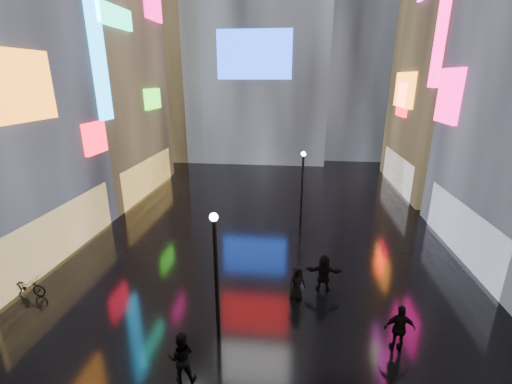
# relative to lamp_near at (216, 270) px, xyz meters

# --- Properties ---
(ground) EXTENTS (140.00, 140.00, 0.00)m
(ground) POSITION_rel_lamp_near_xyz_m (1.13, 11.05, -2.94)
(ground) COLOR black
(ground) RESTS_ON ground
(building_left_far) EXTENTS (10.28, 12.00, 22.00)m
(building_left_far) POSITION_rel_lamp_near_xyz_m (-14.85, 17.05, 8.04)
(building_left_far) COLOR black
(building_left_far) RESTS_ON ground
(building_right_far) EXTENTS (10.28, 12.00, 28.00)m
(building_right_far) POSITION_rel_lamp_near_xyz_m (17.10, 21.04, 11.03)
(building_right_far) COLOR black
(building_right_far) RESTS_ON ground
(tower_flank_right) EXTENTS (12.00, 12.00, 34.00)m
(tower_flank_right) POSITION_rel_lamp_near_xyz_m (10.13, 37.05, 14.06)
(tower_flank_right) COLOR black
(tower_flank_right) RESTS_ON ground
(tower_flank_left) EXTENTS (10.00, 10.00, 26.00)m
(tower_flank_left) POSITION_rel_lamp_near_xyz_m (-12.87, 33.05, 10.06)
(tower_flank_left) COLOR black
(tower_flank_left) RESTS_ON ground
(lamp_near) EXTENTS (0.30, 0.30, 5.20)m
(lamp_near) POSITION_rel_lamp_near_xyz_m (0.00, 0.00, 0.00)
(lamp_near) COLOR black
(lamp_near) RESTS_ON ground
(lamp_far) EXTENTS (0.30, 0.30, 5.20)m
(lamp_far) POSITION_rel_lamp_near_xyz_m (3.28, 10.84, 0.00)
(lamp_far) COLOR black
(lamp_far) RESTS_ON ground
(pedestrian_1) EXTENTS (1.00, 0.84, 1.83)m
(pedestrian_1) POSITION_rel_lamp_near_xyz_m (-0.76, -2.09, -2.03)
(pedestrian_1) COLOR black
(pedestrian_1) RESTS_ON ground
(pedestrian_3) EXTENTS (1.11, 0.48, 1.88)m
(pedestrian_3) POSITION_rel_lamp_near_xyz_m (6.74, 0.09, -2.01)
(pedestrian_3) COLOR black
(pedestrian_3) RESTS_ON ground
(pedestrian_4) EXTENTS (0.96, 0.85, 1.65)m
(pedestrian_4) POSITION_rel_lamp_near_xyz_m (3.02, 2.80, -2.12)
(pedestrian_4) COLOR black
(pedestrian_4) RESTS_ON ground
(pedestrian_5) EXTENTS (1.72, 0.60, 1.84)m
(pedestrian_5) POSITION_rel_lamp_near_xyz_m (4.26, 3.59, -2.02)
(pedestrian_5) COLOR black
(pedestrian_5) RESTS_ON ground
(umbrella_2) EXTENTS (1.26, 1.27, 0.88)m
(umbrella_2) POSITION_rel_lamp_near_xyz_m (3.02, 2.80, -0.86)
(umbrella_2) COLOR black
(umbrella_2) RESTS_ON pedestrian_4
(bicycle) EXTENTS (1.80, 0.64, 0.95)m
(bicycle) POSITION_rel_lamp_near_xyz_m (-9.37, 1.63, -2.47)
(bicycle) COLOR black
(bicycle) RESTS_ON ground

